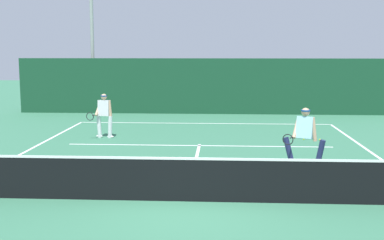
{
  "coord_description": "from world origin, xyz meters",
  "views": [
    {
      "loc": [
        0.72,
        -10.2,
        3.24
      ],
      "look_at": [
        -0.19,
        5.28,
        1.0
      ],
      "focal_mm": 46.26,
      "sensor_mm": 36.0,
      "label": 1
    }
  ],
  "objects_px": {
    "tennis_ball_extra": "(320,140)",
    "light_pole": "(91,10)",
    "player_near": "(305,135)",
    "tennis_ball": "(304,139)",
    "player_far": "(104,114)"
  },
  "relations": [
    {
      "from": "tennis_ball",
      "to": "tennis_ball_extra",
      "type": "distance_m",
      "value": 0.57
    },
    {
      "from": "tennis_ball",
      "to": "light_pole",
      "type": "distance_m",
      "value": 13.53
    },
    {
      "from": "player_near",
      "to": "player_far",
      "type": "xyz_separation_m",
      "value": [
        -6.52,
        4.4,
        -0.04
      ]
    },
    {
      "from": "light_pole",
      "to": "tennis_ball",
      "type": "bearing_deg",
      "value": -39.41
    },
    {
      "from": "player_near",
      "to": "tennis_ball",
      "type": "xyz_separation_m",
      "value": [
        0.72,
        4.36,
        -0.89
      ]
    },
    {
      "from": "player_far",
      "to": "tennis_ball",
      "type": "bearing_deg",
      "value": -169.14
    },
    {
      "from": "tennis_ball_extra",
      "to": "light_pole",
      "type": "height_order",
      "value": "light_pole"
    },
    {
      "from": "player_far",
      "to": "player_near",
      "type": "bearing_deg",
      "value": 157.21
    },
    {
      "from": "player_near",
      "to": "light_pole",
      "type": "height_order",
      "value": "light_pole"
    },
    {
      "from": "player_near",
      "to": "player_far",
      "type": "bearing_deg",
      "value": -10.13
    },
    {
      "from": "tennis_ball",
      "to": "player_near",
      "type": "bearing_deg",
      "value": -99.36
    },
    {
      "from": "player_near",
      "to": "light_pole",
      "type": "xyz_separation_m",
      "value": [
        -8.95,
        12.3,
        4.27
      ]
    },
    {
      "from": "tennis_ball_extra",
      "to": "light_pole",
      "type": "relative_size",
      "value": 0.01
    },
    {
      "from": "player_near",
      "to": "player_far",
      "type": "relative_size",
      "value": 1.04
    },
    {
      "from": "tennis_ball",
      "to": "tennis_ball_extra",
      "type": "height_order",
      "value": "same"
    }
  ]
}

